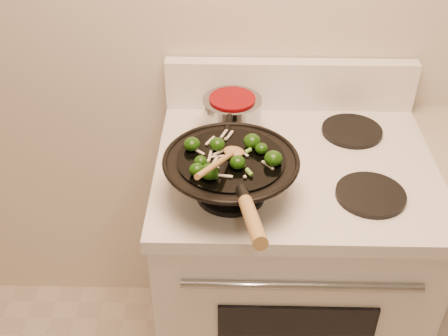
{
  "coord_description": "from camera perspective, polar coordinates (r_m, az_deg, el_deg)",
  "views": [
    {
      "loc": [
        -0.43,
        -0.1,
        1.85
      ],
      "look_at": [
        -0.46,
        1.01,
        1.01
      ],
      "focal_mm": 45.0,
      "sensor_mm": 36.0,
      "label": 1
    }
  ],
  "objects": [
    {
      "name": "wooden_spoon",
      "position": [
        1.33,
        0.02,
        0.99
      ],
      "size": [
        0.12,
        0.24,
        0.09
      ],
      "color": "#A37A40",
      "rests_on": "wok"
    },
    {
      "name": "wok",
      "position": [
        1.41,
        0.73,
        -0.6
      ],
      "size": [
        0.34,
        0.56,
        0.21
      ],
      "color": "black",
      "rests_on": "stove"
    },
    {
      "name": "stove",
      "position": [
        1.88,
        6.22,
        -10.38
      ],
      "size": [
        0.78,
        0.67,
        1.08
      ],
      "color": "white",
      "rests_on": "ground"
    },
    {
      "name": "stirfry",
      "position": [
        1.37,
        0.21,
        1.36
      ],
      "size": [
        0.24,
        0.23,
        0.04
      ],
      "color": "#153908",
      "rests_on": "wok"
    },
    {
      "name": "saucepan",
      "position": [
        1.66,
        0.83,
        5.58
      ],
      "size": [
        0.17,
        0.28,
        0.1
      ],
      "color": "gray",
      "rests_on": "stove"
    }
  ]
}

